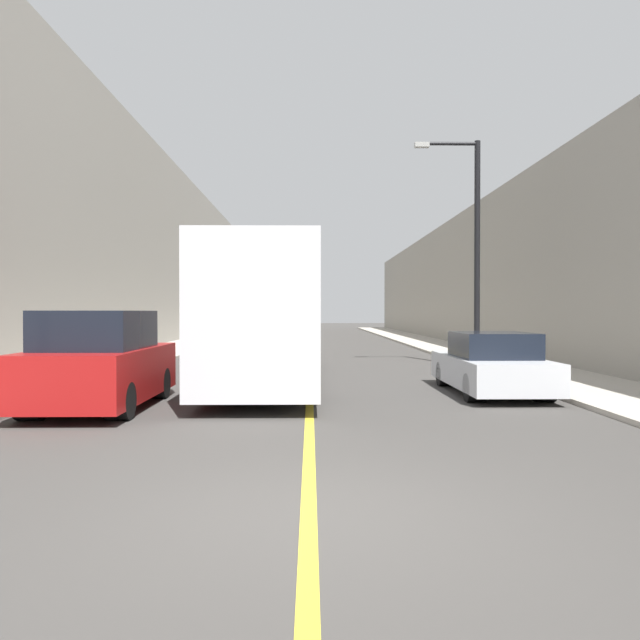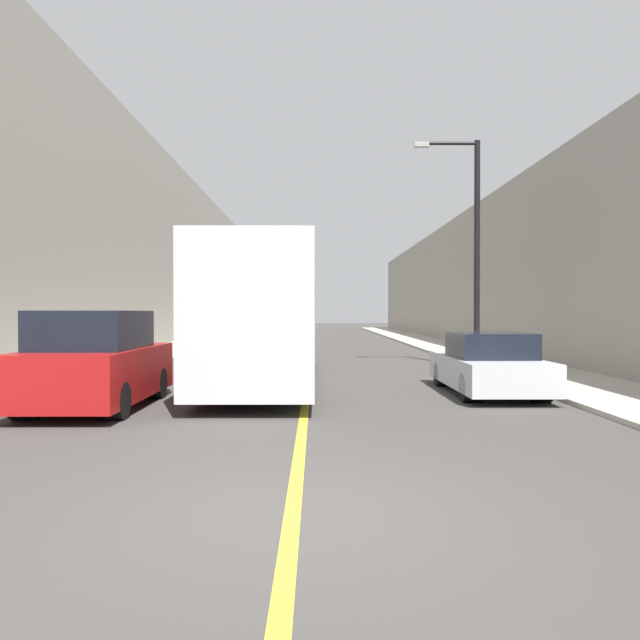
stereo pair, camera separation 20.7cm
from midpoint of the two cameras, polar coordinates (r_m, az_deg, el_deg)
name	(u,v)px [view 2 (the right image)]	position (r m, az deg, el deg)	size (l,w,h in m)	color
ground_plane	(292,517)	(6.17, -1.56, -17.53)	(200.00, 200.00, 0.00)	#3F3D3A
sidewalk_left	(190,344)	(36.61, -11.66, -2.20)	(3.08, 72.00, 0.11)	#B2AA9E
sidewalk_right	(434,344)	(36.57, 10.53, -2.20)	(3.08, 72.00, 0.11)	#B2AA9E
building_row_left	(128,246)	(37.61, -17.01, 6.45)	(4.00, 72.00, 11.37)	gray
building_row_right	(495,279)	(37.40, 15.89, 3.59)	(4.00, 72.00, 7.59)	gray
road_center_line	(312,345)	(35.91, -0.57, -2.32)	(0.16, 72.00, 0.01)	gold
bus	(271,315)	(17.62, -4.21, 0.48)	(2.52, 12.94, 3.47)	silver
parked_suv_left	(96,363)	(13.23, -19.39, -3.77)	(2.00, 4.49, 1.96)	maroon
car_right_near	(488,366)	(15.27, 15.49, -4.06)	(1.89, 4.66, 1.45)	silver
street_lamp_right	(472,238)	(22.35, 13.97, 7.25)	(2.28, 0.24, 7.73)	black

